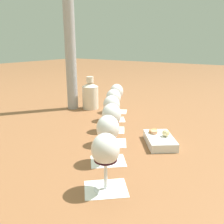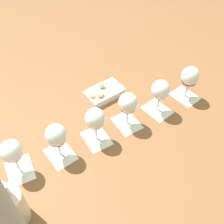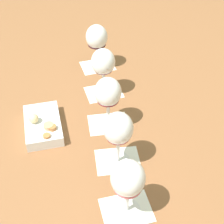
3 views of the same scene
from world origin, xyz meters
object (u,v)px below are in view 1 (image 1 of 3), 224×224
wine_glass_3 (112,117)px  snack_dish (160,140)px  wine_glass_4 (108,131)px  wine_glass_5 (106,152)px  wine_glass_1 (113,99)px  umbrella_pole (69,15)px  wine_glass_0 (117,93)px  ceramic_vase (90,95)px  wine_glass_2 (112,107)px

wine_glass_3 → snack_dish: (-0.10, 0.17, -0.09)m
wine_glass_4 → wine_glass_5: 0.16m
wine_glass_1 → umbrella_pole: (-0.05, -0.34, 0.43)m
wine_glass_3 → umbrella_pole: (-0.31, -0.51, 0.43)m
snack_dish → wine_glass_0: bearing=-126.3°
wine_glass_4 → wine_glass_5: (0.14, 0.09, 0.00)m
wine_glass_0 → ceramic_vase: (0.03, -0.17, -0.03)m
umbrella_pole → ceramic_vase: bearing=121.0°
wine_glass_4 → wine_glass_1: bearing=-148.3°
umbrella_pole → wine_glass_1: bearing=81.3°
wine_glass_1 → wine_glass_4: bearing=31.7°
wine_glass_2 → umbrella_pole: bearing=-113.8°
wine_glass_0 → snack_dish: size_ratio=0.83×
snack_dish → wine_glass_1: bearing=-115.2°
wine_glass_1 → snack_dish: 0.38m
wine_glass_0 → snack_dish: 0.51m
wine_glass_2 → umbrella_pole: (-0.19, -0.42, 0.43)m
wine_glass_1 → ceramic_vase: ceramic_vase is taller
wine_glass_1 → wine_glass_5: (0.53, 0.33, -0.00)m
wine_glass_3 → wine_glass_5: 0.32m
wine_glass_2 → wine_glass_4: 0.31m
wine_glass_1 → snack_dish: (0.16, 0.33, -0.10)m
wine_glass_0 → umbrella_pole: size_ratio=0.15×
wine_glass_2 → ceramic_vase: (-0.24, -0.33, -0.03)m
wine_glass_4 → snack_dish: (-0.24, 0.09, -0.09)m
wine_glass_4 → ceramic_vase: (-0.50, -0.49, -0.03)m
wine_glass_1 → wine_glass_2: same height
wine_glass_1 → wine_glass_0: bearing=-152.8°
wine_glass_1 → wine_glass_3: 0.31m
wine_glass_0 → wine_glass_1: 0.16m
wine_glass_0 → ceramic_vase: ceramic_vase is taller
wine_glass_1 → ceramic_vase: (-0.11, -0.25, -0.03)m
wine_glass_1 → wine_glass_2: (0.13, 0.08, -0.00)m
wine_glass_0 → snack_dish: bearing=53.7°
umbrella_pole → wine_glass_3: bearing=58.5°
wine_glass_3 → wine_glass_4: 0.16m
wine_glass_0 → ceramic_vase: bearing=-80.1°
wine_glass_1 → wine_glass_5: 0.63m
wine_glass_3 → snack_dish: size_ratio=0.83×
wine_glass_2 → wine_glass_4: bearing=32.2°
ceramic_vase → umbrella_pole: umbrella_pole is taller
ceramic_vase → snack_dish: ceramic_vase is taller
ceramic_vase → snack_dish: bearing=65.3°
ceramic_vase → wine_glass_2: bearing=53.3°
wine_glass_4 → snack_dish: wine_glass_4 is taller
wine_glass_0 → wine_glass_5: bearing=31.1°
snack_dish → wine_glass_3: bearing=-58.6°
wine_glass_1 → wine_glass_2: size_ratio=1.00×
wine_glass_0 → wine_glass_1: (0.14, 0.07, 0.00)m
wine_glass_5 → umbrella_pole: umbrella_pole is taller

